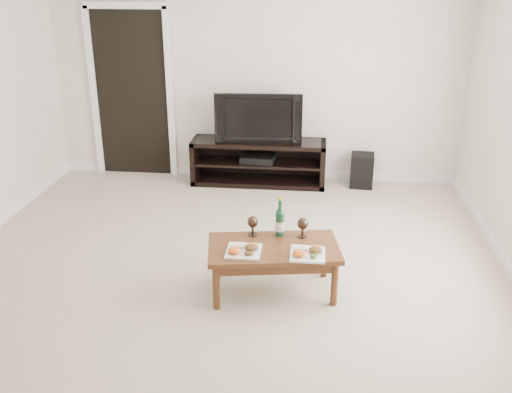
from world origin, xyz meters
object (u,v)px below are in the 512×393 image
Objects in this scene: television at (259,117)px; coffee_table at (273,269)px; media_console at (259,162)px; subwoofer at (362,170)px.

coffee_table is at bearing -84.79° from television.
media_console reaches higher than subwoofer.
coffee_table reaches higher than subwoofer.
subwoofer is at bearing -1.88° from television.
subwoofer is at bearing 1.53° from media_console.
media_console is 1.56× the size of coffee_table.
media_console is at bearing 0.00° from television.
media_console is 3.99× the size of subwoofer.
coffee_table is at bearing -104.64° from subwoofer.
subwoofer is 2.72m from coffee_table.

